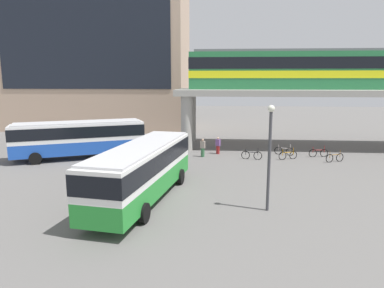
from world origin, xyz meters
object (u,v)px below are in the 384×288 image
bus_secondary (79,136)px  pedestrian_near_building (203,148)px  bicycle_brown (335,158)px  station_building (101,53)px  train (316,69)px  bicycle_black (252,155)px  bicycle_red (318,153)px  bus_main (143,166)px  pedestrian_at_kerb (218,146)px  bicycle_silver (284,151)px  bicycle_orange (288,155)px

bus_secondary → pedestrian_near_building: size_ratio=6.81×
bus_secondary → bicycle_brown: bus_secondary is taller
station_building → train: (26.31, -13.89, -2.57)m
bus_secondary → bicycle_black: (15.00, 0.71, -1.63)m
train → bicycle_red: (-0.57, -4.62, -7.45)m
bus_main → pedestrian_near_building: 12.04m
bicycle_red → pedestrian_at_kerb: size_ratio=1.13×
bus_secondary → train: bearing=17.4°
station_building → pedestrian_at_kerb: station_building is taller
bus_main → bus_secondary: size_ratio=1.02×
bicycle_silver → station_building: bearing=141.9°
train → bus_secondary: (-21.60, -6.76, -5.82)m
train → pedestrian_near_building: size_ratio=15.33×
bicycle_brown → bicycle_red: (-0.82, 1.88, 0.00)m
bicycle_orange → bicycle_brown: (3.74, -0.66, 0.00)m
train → bicycle_silver: bearing=-131.0°
bicycle_black → bicycle_silver: 3.75m
bicycle_red → pedestrian_at_kerb: 8.99m
bicycle_orange → bicycle_black: bearing=-176.3°
bicycle_silver → pedestrian_at_kerb: size_ratio=1.08×
train → bicycle_black: train is taller
station_building → bus_main: 34.42m
bus_main → bicycle_black: 13.20m
bicycle_black → pedestrian_at_kerb: 3.58m
bicycle_brown → bicycle_red: size_ratio=0.94×
bus_main → bicycle_red: bearing=43.3°
bus_main → bicycle_silver: (10.26, 13.04, -1.63)m
train → station_building: bearing=152.2°
bicycle_black → bicycle_brown: size_ratio=1.07×
bicycle_orange → bicycle_brown: size_ratio=1.01×
bicycle_black → bicycle_silver: size_ratio=1.05×
pedestrian_near_building → pedestrian_at_kerb: pedestrian_near_building is taller
pedestrian_at_kerb → bicycle_black: bearing=-34.7°
bus_main → bicycle_brown: bearing=37.0°
bus_main → bicycle_silver: 16.67m
bus_main → bicycle_orange: 15.26m
bus_secondary → bicycle_brown: bearing=0.7°
bicycle_silver → pedestrian_near_building: bearing=-169.3°
station_building → bus_secondary: size_ratio=2.17×
train → bicycle_silver: (-3.47, -4.00, -7.45)m
train → bus_secondary: 23.37m
bicycle_black → train: bearing=42.5°
bicycle_orange → bicycle_black: same height
bus_main → pedestrian_near_building: bearing=76.2°
bus_main → pedestrian_at_kerb: 13.73m
bus_secondary → bicycle_orange: (18.12, 0.91, -1.63)m
bicycle_silver → bicycle_brown: bearing=-33.9°
bicycle_orange → bicycle_red: size_ratio=0.95×
bicycle_black → bicycle_silver: same height
station_building → bicycle_black: size_ratio=13.59×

